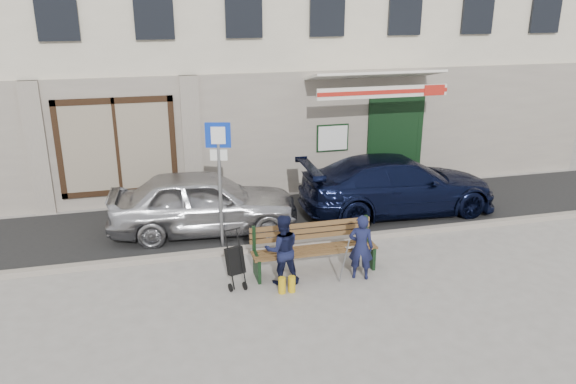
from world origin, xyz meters
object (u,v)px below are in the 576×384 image
object	(u,v)px
car_navy	(398,185)
stroller	(235,262)
bench	(312,250)
man	(361,247)
car_silver	(204,202)
woman	(282,249)
parking_sign	(219,167)

from	to	relation	value
car_navy	stroller	world-z (taller)	car_navy
bench	man	distance (m)	0.94
car_navy	man	bearing A→B (deg)	145.98
car_silver	car_navy	size ratio (longest dim) A/B	0.86
car_silver	woman	distance (m)	2.97
man	car_silver	bearing A→B (deg)	-25.13
car_silver	parking_sign	world-z (taller)	parking_sign
man	woman	world-z (taller)	woman
bench	car_navy	bearing A→B (deg)	41.10
woman	stroller	xyz separation A→B (m)	(-0.85, 0.10, -0.19)
woman	stroller	world-z (taller)	woman
parking_sign	car_navy	bearing A→B (deg)	29.16
stroller	car_navy	bearing A→B (deg)	15.02
parking_sign	car_silver	bearing A→B (deg)	116.85
bench	man	world-z (taller)	man
car_silver	man	size ratio (longest dim) A/B	3.29
bench	stroller	world-z (taller)	stroller
car_navy	parking_sign	size ratio (longest dim) A/B	1.77
bench	stroller	xyz separation A→B (m)	(-1.50, -0.19, 0.01)
woman	car_navy	bearing A→B (deg)	-138.76
car_silver	man	world-z (taller)	car_silver
car_silver	stroller	distance (m)	2.68
car_navy	bench	world-z (taller)	car_navy
parking_sign	stroller	world-z (taller)	parking_sign
bench	car_silver	bearing A→B (deg)	125.56
bench	parking_sign	bearing A→B (deg)	137.73
car_silver	stroller	xyz separation A→B (m)	(0.26, -2.65, -0.23)
car_navy	man	distance (m)	3.70
car_silver	woman	xyz separation A→B (m)	(1.11, -2.75, -0.04)
bench	woman	xyz separation A→B (m)	(-0.65, -0.28, 0.21)
car_navy	bench	size ratio (longest dim) A/B	1.99
car_silver	bench	bearing A→B (deg)	-139.49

